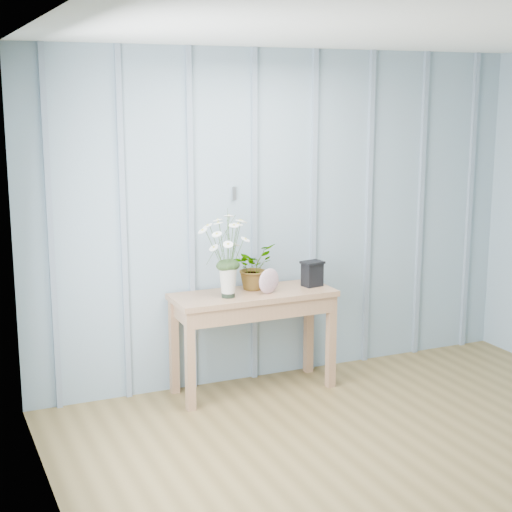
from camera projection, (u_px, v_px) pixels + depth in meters
name	position (u px, v px, depth m)	size (l,w,h in m)	color
ground	(463.00, 504.00, 4.22)	(4.50, 4.50, 0.00)	brown
room_shell	(382.00, 125.00, 4.63)	(4.00, 4.50, 2.50)	#8CA3B1
sideboard	(253.00, 307.00, 5.73)	(1.20, 0.45, 0.75)	#946948
daisy_vase	(228.00, 245.00, 5.50)	(0.42, 0.32, 0.60)	black
spider_plant	(253.00, 267.00, 5.78)	(0.30, 0.26, 0.34)	#1F3618
felt_disc_vessel	(269.00, 281.00, 5.66)	(0.19, 0.05, 0.19)	#8D4E6B
carved_box	(312.00, 273.00, 5.88)	(0.17, 0.15, 0.19)	black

